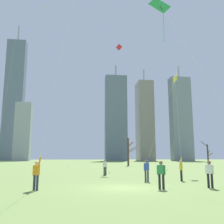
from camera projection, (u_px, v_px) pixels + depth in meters
ground_plane at (124, 188)px, 15.70m from camera, size 400.00×400.00×0.00m
kite_flyer_midfield_right_purple at (45, 133)px, 14.36m from camera, size 3.06×4.24×14.29m
kite_flyer_foreground_left_pink at (162, 120)px, 19.56m from camera, size 4.36×5.17×15.56m
kite_flyer_midfield_center_yellow at (180, 146)px, 22.28m from camera, size 3.79×9.52×11.72m
bystander_strolling_midfield at (161, 173)px, 15.13m from camera, size 0.47×0.33×1.62m
bystander_far_off_by_trees at (210, 173)px, 15.66m from camera, size 0.38×0.40×1.62m
bystander_watching_nearby at (105, 166)px, 26.52m from camera, size 0.43×0.36×1.62m
distant_kite_low_near_trees_red at (122, 54)px, 42.67m from camera, size 6.89×4.12×20.58m
distant_kite_high_overhead_white at (46, 25)px, 46.22m from camera, size 5.73×1.72×29.02m
bare_tree_far_right_edge at (208, 154)px, 58.56m from camera, size 1.96×3.05×5.51m
bare_tree_leftmost at (128, 151)px, 55.66m from camera, size 2.92×2.07×6.18m
skyline_slender_spire at (23, 131)px, 129.05m from camera, size 7.83×5.79×29.05m
skyline_tall_tower at (116, 117)px, 135.18m from camera, size 11.26×5.76×50.88m
skyline_squat_block at (181, 118)px, 136.27m from camera, size 10.60×6.08×50.93m
skyline_mid_tower_right at (14, 99)px, 147.15m from camera, size 10.48×6.44×79.25m
skyline_mid_tower_left at (145, 121)px, 143.69m from camera, size 8.21×11.80×51.28m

